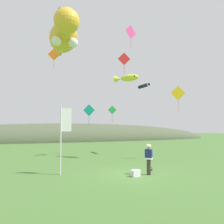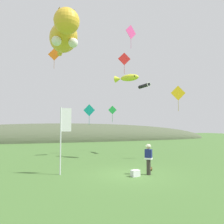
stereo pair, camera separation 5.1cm
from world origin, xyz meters
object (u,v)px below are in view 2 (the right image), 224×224
at_px(festival_attendant, 148,158).
at_px(kite_diamond_red, 124,59).
at_px(kite_diamond_teal, 89,110).
at_px(kite_diamond_gold, 178,93).
at_px(kite_diamond_pink, 131,32).
at_px(picnic_cooler, 135,173).
at_px(festival_banner_pole, 63,130).
at_px(kite_spool, 150,169).
at_px(kite_diamond_green, 112,110).
at_px(kite_diamond_orange, 54,54).
at_px(kite_tube_streamer, 144,86).
at_px(kite_giant_cat, 64,36).
at_px(kite_fish_windsock, 127,78).

xyz_separation_m(festival_attendant, kite_diamond_red, (1.96, 8.65, 8.70)).
distance_m(kite_diamond_teal, kite_diamond_gold, 8.96).
distance_m(kite_diamond_pink, kite_diamond_red, 2.72).
bearing_deg(kite_diamond_gold, picnic_cooler, -144.26).
distance_m(festival_attendant, picnic_cooler, 1.22).
height_order(festival_banner_pole, kite_diamond_pink, kite_diamond_pink).
height_order(kite_spool, kite_diamond_green, kite_diamond_green).
xyz_separation_m(festival_attendant, kite_diamond_gold, (5.18, 4.24, 4.72)).
bearing_deg(festival_banner_pole, kite_spool, -7.53).
bearing_deg(picnic_cooler, kite_diamond_orange, 106.69).
height_order(festival_banner_pole, kite_diamond_teal, kite_diamond_teal).
xyz_separation_m(kite_tube_streamer, kite_diamond_red, (-2.21, 0.05, 2.63)).
bearing_deg(festival_banner_pole, kite_diamond_green, 58.04).
distance_m(festival_attendant, kite_spool, 1.42).
bearing_deg(kite_spool, kite_diamond_pink, 77.49).
xyz_separation_m(kite_giant_cat, kite_diamond_orange, (-0.42, 5.74, 0.14)).
xyz_separation_m(kite_diamond_teal, kite_diamond_gold, (6.45, -6.10, 1.22)).
bearing_deg(kite_diamond_teal, kite_fish_windsock, -58.15).
distance_m(festival_attendant, kite_diamond_green, 13.23).
height_order(kite_tube_streamer, kite_diamond_teal, kite_tube_streamer).
relative_size(kite_giant_cat, kite_diamond_gold, 3.83).
xyz_separation_m(kite_fish_windsock, kite_diamond_teal, (-2.53, 4.07, -2.70)).
bearing_deg(picnic_cooler, kite_fish_windsock, 71.17).
bearing_deg(kite_diamond_green, kite_diamond_orange, -179.55).
bearing_deg(festival_attendant, kite_diamond_orange, 110.69).
xyz_separation_m(kite_diamond_red, kite_diamond_orange, (-6.68, 3.82, 0.97)).
height_order(kite_spool, kite_diamond_gold, kite_diamond_gold).
bearing_deg(kite_diamond_gold, kite_spool, -144.21).
height_order(picnic_cooler, kite_diamond_gold, kite_diamond_gold).
height_order(kite_giant_cat, kite_diamond_orange, kite_giant_cat).
xyz_separation_m(festival_banner_pole, kite_giant_cat, (0.48, 5.06, 7.88)).
height_order(kite_spool, picnic_cooler, picnic_cooler).
bearing_deg(kite_giant_cat, kite_tube_streamer, 12.46).
distance_m(kite_diamond_pink, kite_diamond_gold, 7.37).
relative_size(festival_attendant, festival_banner_pole, 0.45).
height_order(picnic_cooler, kite_diamond_red, kite_diamond_red).
bearing_deg(picnic_cooler, kite_diamond_pink, 67.84).
bearing_deg(kite_diamond_green, picnic_cooler, -103.01).
bearing_deg(kite_diamond_orange, kite_giant_cat, -85.78).
bearing_deg(kite_tube_streamer, picnic_cooler, -120.22).
distance_m(festival_attendant, kite_diamond_teal, 11.00).
relative_size(kite_tube_streamer, kite_diamond_pink, 0.82).
relative_size(kite_diamond_pink, kite_diamond_red, 1.04).
relative_size(picnic_cooler, festival_banner_pole, 0.14).
relative_size(kite_diamond_green, kite_diamond_orange, 0.84).
distance_m(kite_giant_cat, kite_fish_windsock, 6.49).
bearing_deg(kite_diamond_orange, kite_diamond_pink, -39.88).
bearing_deg(kite_fish_windsock, kite_diamond_teal, 121.85).
xyz_separation_m(picnic_cooler, kite_diamond_orange, (-3.79, 12.62, 10.45)).
relative_size(kite_fish_windsock, kite_diamond_red, 0.95).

